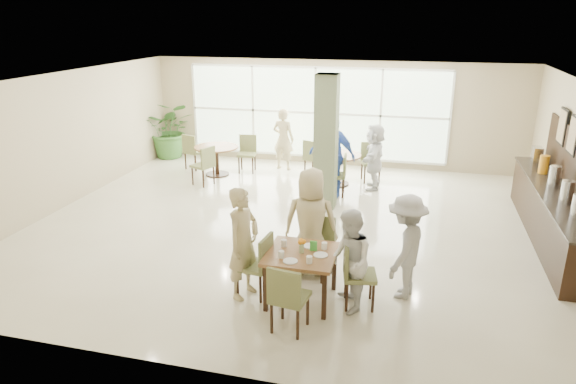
% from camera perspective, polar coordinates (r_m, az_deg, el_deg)
% --- Properties ---
extents(ground, '(10.00, 10.00, 0.00)m').
position_cam_1_polar(ground, '(10.09, 0.59, -3.65)').
color(ground, beige).
rests_on(ground, ground).
extents(room_shell, '(10.00, 10.00, 10.00)m').
position_cam_1_polar(room_shell, '(9.56, 0.63, 5.80)').
color(room_shell, white).
rests_on(room_shell, ground).
extents(window_bank, '(7.00, 0.04, 7.00)m').
position_cam_1_polar(window_bank, '(14.00, 3.01, 8.76)').
color(window_bank, silver).
rests_on(window_bank, ground).
extents(column, '(0.45, 0.45, 2.80)m').
position_cam_1_polar(column, '(10.70, 4.25, 5.51)').
color(column, '#5F6C4B').
rests_on(column, ground).
extents(main_table, '(0.97, 0.97, 0.75)m').
position_cam_1_polar(main_table, '(7.27, 1.51, -7.39)').
color(main_table, brown).
rests_on(main_table, ground).
extents(round_table_left, '(1.12, 1.12, 0.75)m').
position_cam_1_polar(round_table_left, '(13.21, -7.95, 4.32)').
color(round_table_left, brown).
rests_on(round_table_left, ground).
extents(round_table_right, '(1.14, 1.14, 0.75)m').
position_cam_1_polar(round_table_right, '(12.39, 5.49, 3.45)').
color(round_table_right, brown).
rests_on(round_table_right, ground).
extents(chairs_main_table, '(2.03, 2.03, 0.95)m').
position_cam_1_polar(chairs_main_table, '(7.36, 1.90, -8.67)').
color(chairs_main_table, '#606839').
rests_on(chairs_main_table, ground).
extents(chairs_table_left, '(1.98, 1.82, 0.95)m').
position_cam_1_polar(chairs_table_left, '(13.24, -8.13, 3.90)').
color(chairs_table_left, '#606839').
rests_on(chairs_table_left, ground).
extents(chairs_table_right, '(1.99, 1.86, 0.95)m').
position_cam_1_polar(chairs_table_right, '(12.45, 5.83, 3.01)').
color(chairs_table_right, '#606839').
rests_on(chairs_table_right, ground).
extents(tabletop_clutter, '(0.71, 0.73, 0.21)m').
position_cam_1_polar(tabletop_clutter, '(7.18, 1.67, -6.42)').
color(tabletop_clutter, white).
rests_on(tabletop_clutter, main_table).
extents(buffet_counter, '(0.64, 4.70, 1.95)m').
position_cam_1_polar(buffet_counter, '(10.42, 27.33, -1.88)').
color(buffet_counter, black).
rests_on(buffet_counter, ground).
extents(framed_art_a, '(0.05, 0.55, 0.70)m').
position_cam_1_polar(framed_art_a, '(10.61, 29.15, 5.52)').
color(framed_art_a, black).
rests_on(framed_art_a, ground).
extents(framed_art_b, '(0.05, 0.55, 0.70)m').
position_cam_1_polar(framed_art_b, '(11.37, 28.22, 6.43)').
color(framed_art_b, black).
rests_on(framed_art_b, ground).
extents(potted_plant, '(1.71, 1.71, 1.61)m').
position_cam_1_polar(potted_plant, '(15.10, -12.93, 6.77)').
color(potted_plant, '#366829').
rests_on(potted_plant, ground).
extents(teen_left, '(0.56, 0.69, 1.65)m').
position_cam_1_polar(teen_left, '(7.36, -4.99, -5.69)').
color(teen_left, '#C5B483').
rests_on(teen_left, ground).
extents(teen_far, '(0.88, 0.54, 1.73)m').
position_cam_1_polar(teen_far, '(7.94, 2.55, -3.42)').
color(teen_far, '#C5B483').
rests_on(teen_far, ground).
extents(teen_right, '(0.76, 0.85, 1.46)m').
position_cam_1_polar(teen_right, '(7.08, 6.81, -7.66)').
color(teen_right, white).
rests_on(teen_right, ground).
extents(teen_standing, '(0.81, 1.12, 1.55)m').
position_cam_1_polar(teen_standing, '(7.53, 12.93, -5.96)').
color(teen_standing, '#ABABAD').
rests_on(teen_standing, ground).
extents(adult_a, '(1.22, 0.89, 1.88)m').
position_cam_1_polar(adult_a, '(11.47, 4.87, 4.05)').
color(adult_a, '#4671D3').
rests_on(adult_a, ground).
extents(adult_b, '(0.66, 1.45, 1.54)m').
position_cam_1_polar(adult_b, '(12.16, 9.55, 3.90)').
color(adult_b, white).
rests_on(adult_b, ground).
extents(adult_standing, '(0.65, 0.49, 1.62)m').
position_cam_1_polar(adult_standing, '(13.54, -0.52, 5.90)').
color(adult_standing, '#C5B483').
rests_on(adult_standing, ground).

